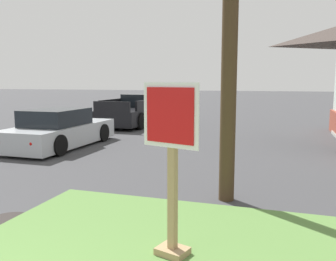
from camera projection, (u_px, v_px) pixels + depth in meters
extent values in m
cube|color=#A3845B|center=(173.00, 174.00, 4.15)|extent=(0.11, 0.11, 1.98)
cube|color=#A3845B|center=(173.00, 251.00, 4.28)|extent=(0.42, 0.37, 0.08)
cube|color=white|center=(170.00, 115.00, 4.02)|extent=(0.71, 0.22, 0.73)
cube|color=red|center=(170.00, 115.00, 4.01)|extent=(0.60, 0.19, 0.63)
cylinder|color=black|center=(8.00, 221.00, 5.51)|extent=(0.70, 0.70, 0.02)
cube|color=#ADB2B7|center=(61.00, 134.00, 11.75)|extent=(1.77, 4.30, 0.64)
cube|color=black|center=(56.00, 118.00, 11.47)|extent=(1.52, 1.98, 0.56)
cylinder|color=black|center=(62.00, 131.00, 13.27)|extent=(0.22, 0.62, 0.62)
cylinder|color=black|center=(103.00, 133.00, 12.77)|extent=(0.22, 0.62, 0.62)
cylinder|color=black|center=(11.00, 142.00, 10.75)|extent=(0.22, 0.62, 0.62)
cylinder|color=black|center=(59.00, 145.00, 10.26)|extent=(0.22, 0.62, 0.62)
sphere|color=white|center=(80.00, 124.00, 13.88)|extent=(0.14, 0.14, 0.14)
sphere|color=white|center=(105.00, 125.00, 13.57)|extent=(0.14, 0.14, 0.14)
sphere|color=red|center=(32.00, 144.00, 9.60)|extent=(0.12, 0.12, 0.12)
cube|color=black|center=(136.00, 115.00, 17.59)|extent=(2.00, 5.12, 0.68)
cube|color=black|center=(141.00, 101.00, 18.17)|extent=(1.69, 1.35, 0.68)
cube|color=black|center=(110.00, 104.00, 16.97)|extent=(0.14, 2.13, 0.44)
cube|color=black|center=(146.00, 105.00, 16.40)|extent=(0.14, 2.13, 0.44)
cube|color=black|center=(112.00, 107.00, 15.18)|extent=(1.71, 0.14, 0.44)
cylinder|color=black|center=(132.00, 114.00, 19.32)|extent=(0.28, 0.77, 0.76)
cylinder|color=black|center=(163.00, 115.00, 18.76)|extent=(0.28, 0.77, 0.76)
cylinder|color=black|center=(104.00, 120.00, 16.46)|extent=(0.28, 0.77, 0.76)
cylinder|color=black|center=(140.00, 121.00, 15.90)|extent=(0.28, 0.77, 0.76)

